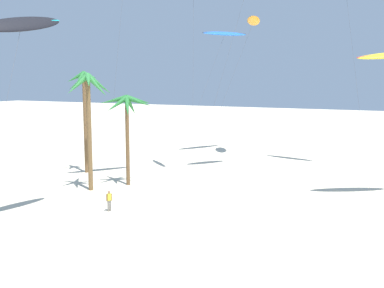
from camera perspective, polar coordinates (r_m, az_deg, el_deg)
name	(u,v)px	position (r m, az deg, el deg)	size (l,w,h in m)	color
palm_tree_0	(84,92)	(52.31, -12.80, 6.08)	(3.74, 3.55, 10.94)	brown
palm_tree_1	(127,109)	(45.53, -7.78, 4.11)	(4.82, 4.62, 8.66)	brown
palm_tree_2	(88,97)	(43.87, -12.26, 5.51)	(4.53, 4.47, 10.69)	brown
flying_kite_0	(21,24)	(35.14, -19.73, 13.32)	(3.68, 9.94, 14.92)	black
flying_kite_5	(225,34)	(65.10, 3.94, 13.01)	(4.86, 12.39, 16.48)	blue
flying_kite_8	(253,21)	(62.63, 7.34, 14.39)	(5.39, 10.99, 18.00)	orange
person_foreground_walker	(109,200)	(37.63, -9.87, -6.59)	(0.33, 0.45, 1.64)	slate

